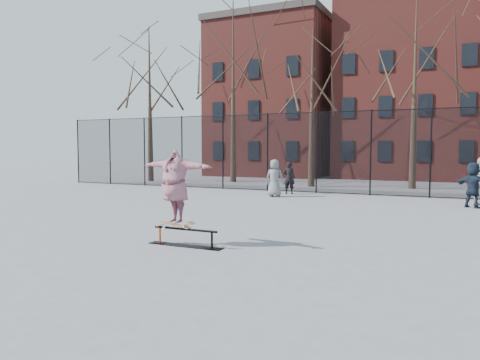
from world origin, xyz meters
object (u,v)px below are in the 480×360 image
at_px(skater, 175,187).
at_px(skate_rail, 185,239).
at_px(skateboard, 175,225).
at_px(bystander_grey, 275,178).
at_px(bystander_black, 289,178).
at_px(bystander_navy, 473,185).

bearing_deg(skater, skate_rail, 8.69).
distance_m(skateboard, bystander_grey, 11.04).
bearing_deg(skater, bystander_grey, 108.26).
bearing_deg(bystander_black, skate_rail, 92.08).
bearing_deg(skate_rail, skater, 180.00).
bearing_deg(bystander_navy, skater, 92.74).
distance_m(skateboard, skater, 0.88).
height_order(bystander_black, bystander_navy, bystander_navy).
height_order(skater, bystander_grey, skater).
xyz_separation_m(bystander_grey, bystander_navy, (8.11, -0.43, -0.00)).
distance_m(skater, bystander_black, 12.47).
relative_size(bystander_grey, bystander_navy, 1.00).
height_order(skater, bystander_black, skater).
relative_size(skateboard, bystander_black, 0.54).
distance_m(bystander_black, bystander_navy, 8.16).
distance_m(skateboard, bystander_black, 12.47).
xyz_separation_m(bystander_grey, bystander_black, (0.17, 1.47, -0.08)).
relative_size(skateboard, bystander_navy, 0.49).
bearing_deg(bystander_grey, bystander_black, -102.21).
bearing_deg(bystander_navy, bystander_black, 20.23).
relative_size(skate_rail, bystander_navy, 1.10).
height_order(skate_rail, bystander_navy, bystander_navy).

